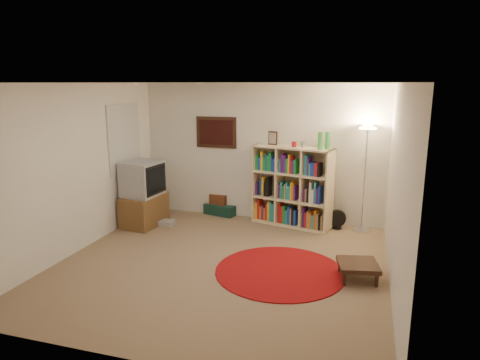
# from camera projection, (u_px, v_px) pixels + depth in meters

# --- Properties ---
(room) EXTENTS (4.54, 4.54, 2.54)m
(room) POSITION_uv_depth(u_px,v_px,m) (218.00, 176.00, 5.80)
(room) COLOR #876B4F
(room) RESTS_ON ground
(bookshelf) EXTENTS (1.48, 0.76, 1.71)m
(bookshelf) POSITION_uv_depth(u_px,v_px,m) (291.00, 188.00, 7.58)
(bookshelf) COLOR #FFE0AA
(bookshelf) RESTS_ON ground
(floor_lamp) EXTENTS (0.38, 0.38, 1.84)m
(floor_lamp) POSITION_uv_depth(u_px,v_px,m) (367.00, 143.00, 7.06)
(floor_lamp) COLOR silver
(floor_lamp) RESTS_ON ground
(floor_fan) EXTENTS (0.30, 0.16, 0.35)m
(floor_fan) POSITION_uv_depth(u_px,v_px,m) (337.00, 219.00, 7.46)
(floor_fan) COLOR black
(floor_fan) RESTS_ON ground
(tv_stand) EXTENTS (0.64, 0.85, 1.16)m
(tv_stand) POSITION_uv_depth(u_px,v_px,m) (144.00, 195.00, 7.59)
(tv_stand) COLOR brown
(tv_stand) RESTS_ON ground
(dvd_box) EXTENTS (0.28, 0.24, 0.09)m
(dvd_box) POSITION_uv_depth(u_px,v_px,m) (166.00, 223.00, 7.69)
(dvd_box) COLOR #A0A1A5
(dvd_box) RESTS_ON ground
(suitcase) EXTENTS (0.69, 0.53, 0.20)m
(suitcase) POSITION_uv_depth(u_px,v_px,m) (222.00, 209.00, 8.36)
(suitcase) COLOR #13342A
(suitcase) RESTS_ON ground
(wicker_basket) EXTENTS (0.38, 0.31, 0.19)m
(wicker_basket) POSITION_uv_depth(u_px,v_px,m) (220.00, 199.00, 8.33)
(wicker_basket) COLOR #5F2C17
(wicker_basket) RESTS_ON suitcase
(paper_towel) EXTENTS (0.14, 0.14, 0.26)m
(paper_towel) POSITION_uv_depth(u_px,v_px,m) (256.00, 212.00, 8.05)
(paper_towel) COLOR silver
(paper_towel) RESTS_ON ground
(red_rug) EXTENTS (1.76, 1.76, 0.02)m
(red_rug) POSITION_uv_depth(u_px,v_px,m) (280.00, 271.00, 5.79)
(red_rug) COLOR maroon
(red_rug) RESTS_ON ground
(side_table) EXTENTS (0.59, 0.59, 0.23)m
(side_table) POSITION_uv_depth(u_px,v_px,m) (358.00, 265.00, 5.53)
(side_table) COLOR black
(side_table) RESTS_ON ground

